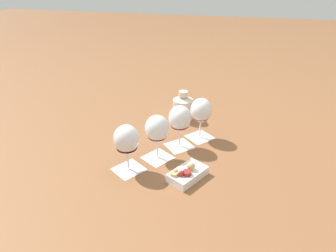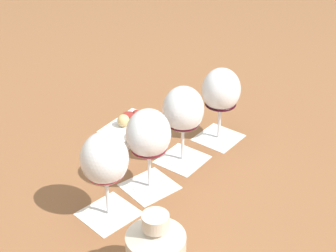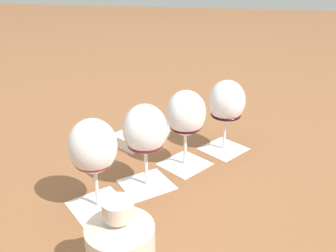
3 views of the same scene
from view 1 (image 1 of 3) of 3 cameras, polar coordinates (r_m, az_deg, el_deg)
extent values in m
plane|color=brown|center=(1.26, -0.12, -4.99)|extent=(8.00, 8.00, 0.00)
cube|color=silver|center=(1.37, 6.04, -2.10)|extent=(0.14, 0.15, 0.00)
cube|color=silver|center=(1.30, 2.16, -3.80)|extent=(0.15, 0.15, 0.00)
cube|color=silver|center=(1.23, -1.99, -6.01)|extent=(0.14, 0.14, 0.00)
cube|color=silver|center=(1.17, -7.50, -8.15)|extent=(0.14, 0.14, 0.00)
cylinder|color=white|center=(1.37, 6.05, -1.96)|extent=(0.07, 0.07, 0.01)
cylinder|color=white|center=(1.35, 6.14, -0.34)|extent=(0.01, 0.01, 0.08)
ellipsoid|color=white|center=(1.31, 6.34, 3.03)|extent=(0.09, 0.09, 0.11)
ellipsoid|color=maroon|center=(1.33, 6.27, 1.84)|extent=(0.08, 0.08, 0.03)
cylinder|color=white|center=(1.30, 2.16, -3.66)|extent=(0.07, 0.07, 0.01)
cylinder|color=white|center=(1.28, 2.20, -1.97)|extent=(0.01, 0.01, 0.08)
ellipsoid|color=white|center=(1.24, 2.27, 1.55)|extent=(0.09, 0.09, 0.11)
ellipsoid|color=maroon|center=(1.25, 2.24, 0.15)|extent=(0.08, 0.08, 0.03)
cylinder|color=white|center=(1.23, -1.99, -5.87)|extent=(0.07, 0.07, 0.01)
cylinder|color=white|center=(1.20, -2.02, -4.12)|extent=(0.01, 0.01, 0.08)
ellipsoid|color=white|center=(1.16, -2.10, -0.43)|extent=(0.09, 0.09, 0.11)
ellipsoid|color=#400817|center=(1.17, -2.07, -1.84)|extent=(0.08, 0.08, 0.03)
cylinder|color=white|center=(1.17, -7.51, -8.00)|extent=(0.07, 0.07, 0.01)
cylinder|color=white|center=(1.14, -7.65, -6.21)|extent=(0.01, 0.01, 0.08)
ellipsoid|color=white|center=(1.10, -7.93, -2.42)|extent=(0.09, 0.09, 0.11)
ellipsoid|color=black|center=(1.12, -7.81, -4.09)|extent=(0.08, 0.08, 0.02)
cylinder|color=beige|center=(1.52, 3.03, 3.20)|extent=(0.10, 0.10, 0.10)
cone|color=beige|center=(1.49, 3.08, 5.34)|extent=(0.10, 0.10, 0.02)
cylinder|color=beige|center=(1.48, 3.11, 6.14)|extent=(0.05, 0.05, 0.03)
cube|color=white|center=(1.11, 3.75, -9.16)|extent=(0.15, 0.17, 0.03)
sphere|color=#DBB775|center=(1.10, 4.40, -7.58)|extent=(0.03, 0.03, 0.03)
cylinder|color=#DBB775|center=(1.08, 1.16, -9.08)|extent=(0.03, 0.03, 0.01)
sphere|color=maroon|center=(1.07, 2.54, -9.00)|extent=(0.02, 0.02, 0.02)
sphere|color=tan|center=(1.08, 1.41, -8.65)|extent=(0.02, 0.02, 0.02)
cylinder|color=maroon|center=(1.08, 3.64, -8.90)|extent=(0.03, 0.03, 0.02)
camera|label=2|loc=(2.01, 5.32, 28.10)|focal=55.00mm
camera|label=3|loc=(1.80, 0.47, 20.16)|focal=38.00mm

